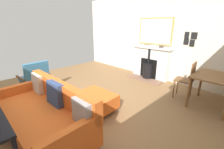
# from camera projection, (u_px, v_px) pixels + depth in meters

# --- Properties ---
(ground_plane) EXTENTS (5.86, 6.05, 0.01)m
(ground_plane) POSITION_uv_depth(u_px,v_px,m) (79.00, 104.00, 3.53)
(ground_plane) COLOR olive
(wall_left) EXTENTS (0.12, 6.05, 2.67)m
(wall_left) POSITION_uv_depth(u_px,v_px,m) (151.00, 37.00, 5.06)
(wall_left) COLOR silver
(wall_left) RESTS_ON ground
(fireplace) EXTENTS (0.66, 1.33, 1.05)m
(fireplace) POSITION_uv_depth(u_px,v_px,m) (150.00, 64.00, 5.07)
(fireplace) COLOR brown
(fireplace) RESTS_ON ground
(mirror_over_mantel) EXTENTS (0.04, 1.15, 0.82)m
(mirror_over_mantel) POSITION_uv_depth(u_px,v_px,m) (155.00, 31.00, 4.82)
(mirror_over_mantel) COLOR tan
(mantel_bowl_near) EXTENTS (0.14, 0.14, 0.04)m
(mantel_bowl_near) POSITION_uv_depth(u_px,v_px,m) (146.00, 45.00, 5.08)
(mantel_bowl_near) COLOR #9E9384
(mantel_bowl_near) RESTS_ON fireplace
(mantel_bowl_far) EXTENTS (0.14, 0.14, 0.05)m
(mantel_bowl_far) POSITION_uv_depth(u_px,v_px,m) (161.00, 47.00, 4.69)
(mantel_bowl_far) COLOR #47382D
(mantel_bowl_far) RESTS_ON fireplace
(sofa) EXTENTS (0.96, 2.05, 0.83)m
(sofa) POSITION_uv_depth(u_px,v_px,m) (45.00, 113.00, 2.53)
(sofa) COLOR #B2B2B7
(sofa) RESTS_ON ground
(ottoman) EXTENTS (0.66, 0.84, 0.37)m
(ottoman) POSITION_uv_depth(u_px,v_px,m) (96.00, 100.00, 3.20)
(ottoman) COLOR #B2B2B7
(ottoman) RESTS_ON ground
(armchair_accent) EXTENTS (0.72, 0.64, 0.85)m
(armchair_accent) POSITION_uv_depth(u_px,v_px,m) (35.00, 76.00, 3.98)
(armchair_accent) COLOR brown
(armchair_accent) RESTS_ON ground
(dining_table) EXTENTS (0.92, 0.78, 0.72)m
(dining_table) POSITION_uv_depth(u_px,v_px,m) (214.00, 80.00, 3.23)
(dining_table) COLOR brown
(dining_table) RESTS_ON ground
(dining_chair_near_fireplace) EXTENTS (0.45, 0.45, 0.92)m
(dining_chair_near_fireplace) POSITION_uv_depth(u_px,v_px,m) (188.00, 78.00, 3.61)
(dining_chair_near_fireplace) COLOR brown
(dining_chair_near_fireplace) RESTS_ON ground
(photo_gallery_row) EXTENTS (0.02, 0.32, 0.38)m
(photo_gallery_row) POSITION_uv_depth(u_px,v_px,m) (190.00, 39.00, 4.16)
(photo_gallery_row) COLOR black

